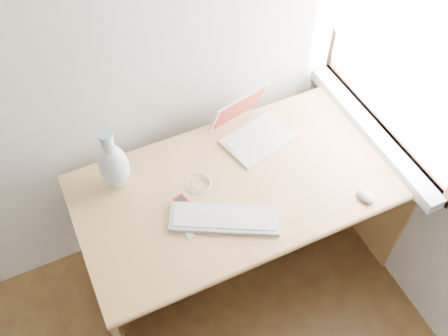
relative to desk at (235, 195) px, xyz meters
name	(u,v)px	position (x,y,z in m)	size (l,w,h in m)	color
window	(405,43)	(0.69, -0.08, 0.73)	(0.11, 0.99, 1.10)	white
desk	(235,195)	(0.00, 0.00, 0.00)	(1.47, 0.73, 0.78)	tan
laptop	(254,128)	(0.15, 0.13, 0.27)	(0.34, 0.31, 0.20)	white
external_keyboard	(225,219)	(-0.17, -0.24, 0.24)	(0.46, 0.33, 0.02)	silver
mouse	(366,196)	(0.42, -0.39, 0.24)	(0.05, 0.09, 0.03)	white
ipod	(184,204)	(-0.29, -0.09, 0.23)	(0.07, 0.11, 0.01)	#B50C1A
cable_coil	(199,184)	(-0.19, -0.02, 0.23)	(0.11, 0.11, 0.01)	silver
remote	(188,231)	(-0.33, -0.22, 0.23)	(0.03, 0.07, 0.01)	silver
vase	(114,165)	(-0.50, 0.12, 0.36)	(0.13, 0.13, 0.32)	white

